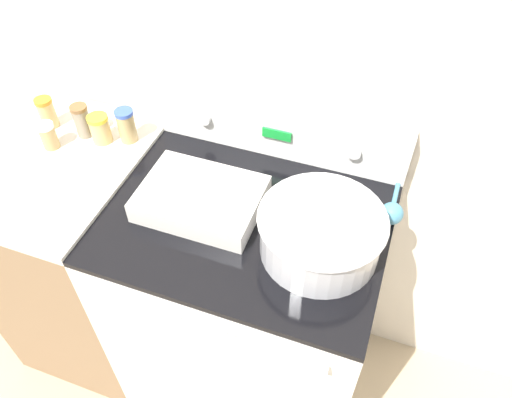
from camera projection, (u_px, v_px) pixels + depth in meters
kitchen_wall at (289, 58)px, 1.40m from camera, size 8.00×0.05×2.50m
stove_range at (249, 306)px, 1.73m from camera, size 0.78×0.65×0.95m
control_panel at (280, 131)px, 1.51m from camera, size 0.78×0.07×0.17m
side_counter at (89, 255)px, 1.88m from camera, size 0.51×0.62×0.96m
mixing_bowl at (321, 232)px, 1.26m from camera, size 0.33×0.33×0.13m
casserole_dish at (201, 198)px, 1.39m from camera, size 0.33×0.24×0.06m
ladle at (393, 209)px, 1.37m from camera, size 0.06×0.28×0.06m
spice_jar_blue_cap at (127, 125)px, 1.56m from camera, size 0.06×0.06×0.11m
spice_jar_yellow_cap at (100, 129)px, 1.56m from camera, size 0.06×0.06×0.09m
spice_jar_brown_cap at (82, 121)px, 1.58m from camera, size 0.05×0.05×0.11m
spice_jar_white_cap at (48, 136)px, 1.54m from camera, size 0.05×0.05×0.09m
spice_jar_orange_cap at (47, 112)px, 1.61m from camera, size 0.06×0.06×0.10m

